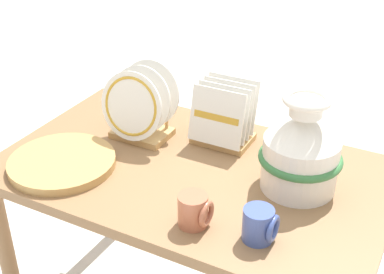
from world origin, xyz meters
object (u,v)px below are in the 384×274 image
Objects in this scene: wicker_charger_stack at (62,162)px; mug_terracotta_glaze at (194,211)px; ceramic_vase at (301,150)px; dish_rack_square_plates at (224,121)px; dish_rack_round_plates at (139,110)px; mug_cobalt_glaze at (260,225)px.

mug_terracotta_glaze is (0.49, -0.06, 0.03)m from wicker_charger_stack.
dish_rack_square_plates is (-0.30, 0.14, -0.05)m from ceramic_vase.
ceramic_vase is at bearing -24.89° from dish_rack_square_plates.
ceramic_vase reaches higher than mug_terracotta_glaze.
ceramic_vase is 0.34m from dish_rack_square_plates.
dish_rack_square_plates is at bearing 22.34° from dish_rack_round_plates.
wicker_charger_stack is at bearing 172.87° from mug_terracotta_glaze.
dish_rack_square_plates is at bearing 125.17° from mug_cobalt_glaze.
mug_terracotta_glaze is at bearing -41.12° from dish_rack_round_plates.
mug_terracotta_glaze is at bearing -122.34° from ceramic_vase.
dish_rack_square_plates is at bearing 105.08° from mug_terracotta_glaze.
ceramic_vase reaches higher than dish_rack_square_plates.
dish_rack_round_plates is at bearing -157.66° from dish_rack_square_plates.
mug_terracotta_glaze reaches higher than wicker_charger_stack.
wicker_charger_stack is (-0.68, -0.23, -0.11)m from ceramic_vase.
mug_terracotta_glaze is (-0.19, -0.29, -0.08)m from ceramic_vase.
dish_rack_round_plates is at bearing 150.96° from mug_cobalt_glaze.
mug_cobalt_glaze is at bearing -29.04° from dish_rack_round_plates.
dish_rack_round_plates is at bearing 66.21° from wicker_charger_stack.
dish_rack_square_plates is at bearing 44.74° from wicker_charger_stack.
ceramic_vase reaches higher than mug_cobalt_glaze.
mug_terracotta_glaze is 1.00× the size of mug_cobalt_glaze.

